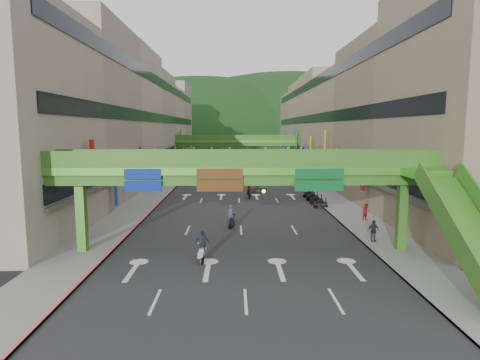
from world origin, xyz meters
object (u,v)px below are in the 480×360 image
at_px(car_silver, 204,176).
at_px(pedestrian_red, 366,214).
at_px(scooter_rider_near, 231,217).
at_px(overpass_near, 257,179).
at_px(car_yellow, 240,168).
at_px(scooter_rider_mid, 249,190).

xyz_separation_m(car_silver, pedestrian_red, (17.08, -30.08, 0.04)).
relative_size(scooter_rider_near, pedestrian_red, 1.30).
relative_size(overpass_near, car_yellow, 6.95).
height_order(overpass_near, pedestrian_red, overpass_near).
bearing_deg(scooter_rider_mid, scooter_rider_near, -98.10).
xyz_separation_m(scooter_rider_near, car_silver, (-4.70, 32.07, -0.21)).
distance_m(overpass_near, scooter_rider_mid, 22.64).
height_order(scooter_rider_near, scooter_rider_mid, scooter_rider_near).
xyz_separation_m(car_yellow, pedestrian_red, (10.98, -43.89, 0.10)).
bearing_deg(pedestrian_red, car_yellow, 82.09).
bearing_deg(scooter_rider_mid, car_yellow, 91.29).
height_order(scooter_rider_mid, car_yellow, scooter_rider_mid).
bearing_deg(car_yellow, pedestrian_red, -80.87).
bearing_deg(car_silver, car_yellow, 73.73).
bearing_deg(overpass_near, car_silver, 99.28).
xyz_separation_m(scooter_rider_mid, car_yellow, (-0.70, 31.13, -0.29)).
relative_size(scooter_rider_near, scooter_rider_mid, 1.06).
relative_size(car_silver, pedestrian_red, 2.87).
height_order(overpass_near, scooter_rider_mid, overpass_near).
bearing_deg(scooter_rider_near, scooter_rider_mid, 81.90).
bearing_deg(overpass_near, scooter_rider_near, 103.26).
xyz_separation_m(scooter_rider_mid, car_silver, (-6.80, 17.33, -0.23)).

